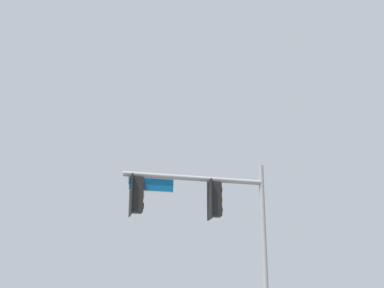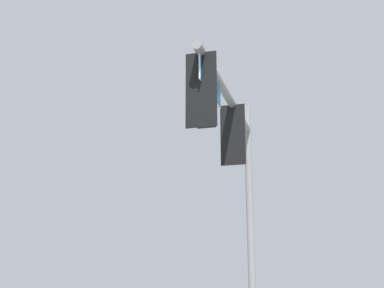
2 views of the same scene
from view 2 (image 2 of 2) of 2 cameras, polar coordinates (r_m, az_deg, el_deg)
The scene contains 1 object.
signal_pole_near at distance 10.75m, azimuth 4.17°, elevation -0.55°, with size 4.65×1.26×6.42m.
Camera 2 is at (6.31, -8.56, 1.84)m, focal length 50.00 mm.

